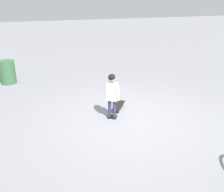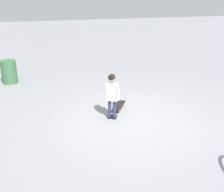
{
  "view_description": "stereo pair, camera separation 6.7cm",
  "coord_description": "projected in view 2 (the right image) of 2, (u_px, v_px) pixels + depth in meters",
  "views": [
    {
      "loc": [
        2.1,
        4.66,
        2.63
      ],
      "look_at": [
        0.41,
        -0.28,
        0.55
      ],
      "focal_mm": 40.81,
      "sensor_mm": 36.0,
      "label": 1
    },
    {
      "loc": [
        2.03,
        4.68,
        2.63
      ],
      "look_at": [
        0.41,
        -0.28,
        0.55
      ],
      "focal_mm": 40.81,
      "sensor_mm": 36.0,
      "label": 2
    }
  ],
  "objects": [
    {
      "name": "ground_plane",
      "position": [
        133.0,
        121.0,
        5.7
      ],
      "size": [
        50.0,
        50.0,
        0.0
      ],
      "primitive_type": "plane",
      "color": "gray"
    },
    {
      "name": "child_person",
      "position": [
        112.0,
        91.0,
        5.58
      ],
      "size": [
        0.28,
        0.37,
        1.06
      ],
      "color": "#2D3351",
      "rests_on": "ground"
    },
    {
      "name": "skateboard",
      "position": [
        119.0,
        106.0,
        6.33
      ],
      "size": [
        0.54,
        0.67,
        0.07
      ],
      "color": "black",
      "rests_on": "ground"
    },
    {
      "name": "trash_bin",
      "position": [
        9.0,
        72.0,
        8.05
      ],
      "size": [
        0.47,
        0.47,
        0.73
      ],
      "primitive_type": "cylinder",
      "color": "#38663D",
      "rests_on": "ground"
    }
  ]
}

